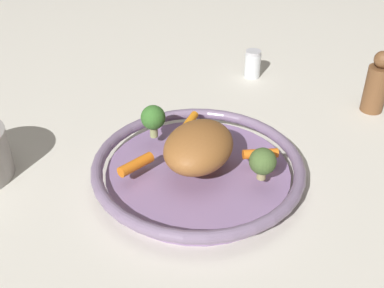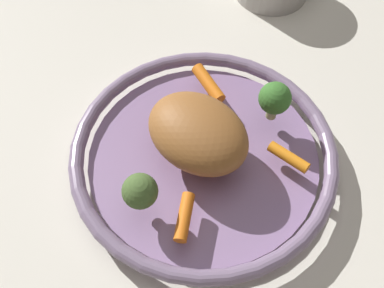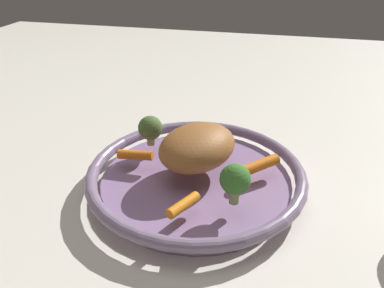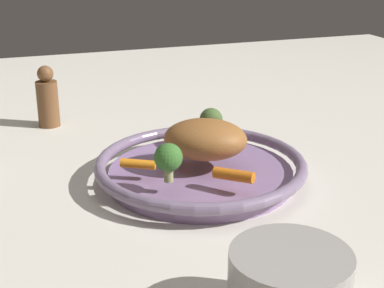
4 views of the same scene
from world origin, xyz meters
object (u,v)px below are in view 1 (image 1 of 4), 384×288
(broccoli_floret_small, at_px, (263,162))
(broccoli_floret_edge, at_px, (153,118))
(baby_carrot_left, at_px, (260,152))
(pepper_mill, at_px, (377,85))
(salt_shaker, at_px, (253,64))
(baby_carrot_center, at_px, (136,164))
(serving_bowl, at_px, (198,169))
(baby_carrot_near_rim, at_px, (189,122))
(roast_chicken_piece, at_px, (200,147))

(broccoli_floret_small, relative_size, broccoli_floret_edge, 0.89)
(baby_carrot_left, relative_size, pepper_mill, 0.45)
(baby_carrot_left, xyz_separation_m, salt_shaker, (0.38, -0.06, -0.02))
(baby_carrot_center, relative_size, baby_carrot_left, 1.09)
(baby_carrot_center, bearing_deg, pepper_mill, -65.03)
(baby_carrot_left, height_order, pepper_mill, pepper_mill)
(baby_carrot_left, bearing_deg, serving_bowl, 92.24)
(serving_bowl, xyz_separation_m, broccoli_floret_small, (-0.05, -0.09, 0.05))
(baby_carrot_near_rim, bearing_deg, roast_chicken_piece, -175.25)
(roast_chicken_piece, height_order, broccoli_floret_small, roast_chicken_piece)
(broccoli_floret_small, bearing_deg, broccoli_floret_edge, 51.71)
(roast_chicken_piece, xyz_separation_m, broccoli_floret_edge, (0.08, 0.07, 0.00))
(broccoli_floret_edge, xyz_separation_m, pepper_mill, (0.13, -0.45, -0.02))
(pepper_mill, bearing_deg, serving_bowl, 118.65)
(roast_chicken_piece, distance_m, baby_carrot_left, 0.10)
(baby_carrot_center, xyz_separation_m, broccoli_floret_edge, (0.09, -0.03, 0.03))
(serving_bowl, relative_size, broccoli_floret_edge, 5.86)
(baby_carrot_center, distance_m, broccoli_floret_edge, 0.10)
(baby_carrot_left, height_order, broccoli_floret_small, broccoli_floret_small)
(baby_carrot_center, bearing_deg, baby_carrot_near_rim, -36.96)
(roast_chicken_piece, relative_size, pepper_mill, 1.05)
(salt_shaker, xyz_separation_m, pepper_mill, (-0.17, -0.22, 0.03))
(roast_chicken_piece, relative_size, baby_carrot_near_rim, 2.47)
(broccoli_floret_edge, height_order, salt_shaker, broccoli_floret_edge)
(roast_chicken_piece, xyz_separation_m, pepper_mill, (0.21, -0.38, -0.01))
(roast_chicken_piece, bearing_deg, pepper_mill, -60.27)
(roast_chicken_piece, bearing_deg, broccoli_floret_small, -116.52)
(serving_bowl, distance_m, baby_carrot_left, 0.11)
(baby_carrot_near_rim, height_order, baby_carrot_center, baby_carrot_center)
(broccoli_floret_edge, relative_size, salt_shaker, 0.94)
(salt_shaker, bearing_deg, pepper_mill, -128.15)
(baby_carrot_left, relative_size, broccoli_floret_edge, 0.97)
(baby_carrot_left, height_order, salt_shaker, salt_shaker)
(baby_carrot_near_rim, height_order, pepper_mill, pepper_mill)
(serving_bowl, xyz_separation_m, salt_shaker, (0.38, -0.16, 0.01))
(serving_bowl, xyz_separation_m, roast_chicken_piece, (-0.01, -0.00, 0.05))
(serving_bowl, relative_size, baby_carrot_center, 5.52)
(baby_carrot_left, xyz_separation_m, pepper_mill, (0.20, -0.28, 0.01))
(baby_carrot_near_rim, height_order, baby_carrot_left, baby_carrot_left)
(baby_carrot_center, height_order, pepper_mill, pepper_mill)
(broccoli_floret_small, height_order, pepper_mill, pepper_mill)
(baby_carrot_near_rim, distance_m, baby_carrot_center, 0.15)
(baby_carrot_near_rim, xyz_separation_m, salt_shaker, (0.27, -0.17, -0.02))
(pepper_mill, bearing_deg, broccoli_floret_small, 132.51)
(baby_carrot_center, height_order, salt_shaker, salt_shaker)
(serving_bowl, relative_size, baby_carrot_near_rim, 6.34)
(serving_bowl, height_order, baby_carrot_left, baby_carrot_left)
(broccoli_floret_small, xyz_separation_m, pepper_mill, (0.26, -0.28, -0.01))
(roast_chicken_piece, xyz_separation_m, baby_carrot_left, (0.01, -0.10, -0.02))
(baby_carrot_center, xyz_separation_m, pepper_mill, (0.22, -0.48, 0.01))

